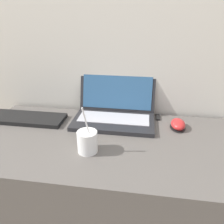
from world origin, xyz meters
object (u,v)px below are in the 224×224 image
object	(u,v)px
external_keyboard	(21,118)
usb_stick	(158,117)
laptop	(115,109)
drink_cup	(87,141)
computer_mouse	(178,125)

from	to	relation	value
external_keyboard	usb_stick	bearing A→B (deg)	10.16
usb_stick	laptop	bearing A→B (deg)	-169.02
drink_cup	usb_stick	distance (m)	0.44
laptop	external_keyboard	distance (m)	0.47
drink_cup	usb_stick	world-z (taller)	drink_cup
laptop	usb_stick	world-z (taller)	laptop
drink_cup	external_keyboard	distance (m)	0.45
computer_mouse	usb_stick	world-z (taller)	computer_mouse
drink_cup	computer_mouse	world-z (taller)	drink_cup
laptop	usb_stick	xyz separation A→B (m)	(0.21, 0.04, -0.05)
drink_cup	usb_stick	bearing A→B (deg)	49.82
drink_cup	computer_mouse	size ratio (longest dim) A/B	1.91
laptop	external_keyboard	xyz separation A→B (m)	(-0.46, -0.08, -0.04)
external_keyboard	usb_stick	xyz separation A→B (m)	(0.68, 0.12, -0.01)
usb_stick	drink_cup	bearing A→B (deg)	-130.18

